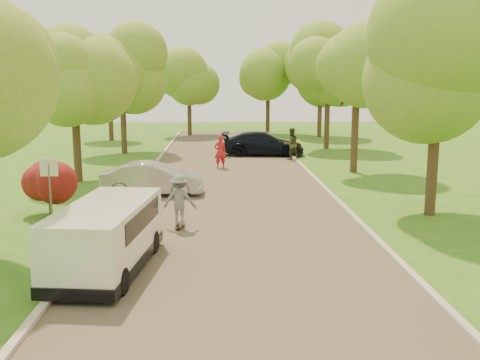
{
  "coord_description": "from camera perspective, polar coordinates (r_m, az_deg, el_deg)",
  "views": [
    {
      "loc": [
        -0.48,
        -12.71,
        4.5
      ],
      "look_at": [
        0.22,
        4.87,
        1.3
      ],
      "focal_mm": 40.0,
      "sensor_mm": 36.0,
      "label": 1
    }
  ],
  "objects": [
    {
      "name": "tree_bg_c",
      "position": [
        46.77,
        -5.21,
        10.9
      ],
      "size": [
        4.92,
        4.8,
        7.33
      ],
      "color": "#382619",
      "rests_on": "ground"
    },
    {
      "name": "tree_l_midb",
      "position": [
        25.51,
        -16.94,
        10.06
      ],
      "size": [
        4.3,
        4.2,
        6.62
      ],
      "color": "#382619",
      "rests_on": "ground"
    },
    {
      "name": "tree_bg_d",
      "position": [
        48.95,
        3.28,
        11.24
      ],
      "size": [
        5.12,
        5.0,
        7.72
      ],
      "color": "#382619",
      "rests_on": "ground"
    },
    {
      "name": "ground",
      "position": [
        13.49,
        -0.12,
        -9.18
      ],
      "size": [
        100.0,
        100.0,
        0.0
      ],
      "primitive_type": "plane",
      "color": "#336618",
      "rests_on": "ground"
    },
    {
      "name": "curb_right",
      "position": [
        21.66,
        9.83,
        -1.68
      ],
      "size": [
        0.18,
        60.0,
        0.12
      ],
      "primitive_type": "cube",
      "color": "#B2AD9E",
      "rests_on": "ground"
    },
    {
      "name": "skateboarder",
      "position": [
        16.76,
        -6.47,
        -2.14
      ],
      "size": [
        1.09,
        0.7,
        1.61
      ],
      "primitive_type": "imported",
      "rotation": [
        0.0,
        0.0,
        3.04
      ],
      "color": "slate",
      "rests_on": "longboard"
    },
    {
      "name": "tree_r_far",
      "position": [
        37.54,
        9.79,
        12.19
      ],
      "size": [
        5.33,
        5.2,
        8.34
      ],
      "color": "#382619",
      "rests_on": "ground"
    },
    {
      "name": "minivan",
      "position": [
        13.35,
        -14.01,
        -5.79
      ],
      "size": [
        2.24,
        4.61,
        1.65
      ],
      "rotation": [
        0.0,
        0.0,
        -0.12
      ],
      "color": "white",
      "rests_on": "ground"
    },
    {
      "name": "street_sign",
      "position": [
        17.78,
        -19.66,
        0.2
      ],
      "size": [
        0.55,
        0.06,
        2.17
      ],
      "color": "#59595E",
      "rests_on": "ground"
    },
    {
      "name": "longboard",
      "position": [
        16.95,
        -6.42,
        -4.84
      ],
      "size": [
        0.31,
        0.84,
        0.1
      ],
      "rotation": [
        0.0,
        0.0,
        3.04
      ],
      "color": "black",
      "rests_on": "ground"
    },
    {
      "name": "tree_l_far",
      "position": [
        35.22,
        -12.2,
        11.65
      ],
      "size": [
        4.92,
        4.8,
        7.79
      ],
      "color": "#382619",
      "rests_on": "ground"
    },
    {
      "name": "road",
      "position": [
        21.2,
        -0.94,
        -1.94
      ],
      "size": [
        8.0,
        60.0,
        0.01
      ],
      "primitive_type": "cube",
      "color": "#4C4438",
      "rests_on": "ground"
    },
    {
      "name": "tree_r_mida",
      "position": [
        19.26,
        21.18,
        12.72
      ],
      "size": [
        5.13,
        5.0,
        7.95
      ],
      "color": "#382619",
      "rests_on": "ground"
    },
    {
      "name": "curb_left",
      "position": [
        21.48,
        -11.81,
        -1.84
      ],
      "size": [
        0.18,
        60.0,
        0.12
      ],
      "primitive_type": "cube",
      "color": "#B2AD9E",
      "rests_on": "ground"
    },
    {
      "name": "dark_sedan",
      "position": [
        33.65,
        2.47,
        3.89
      ],
      "size": [
        5.32,
        2.62,
        1.49
      ],
      "primitive_type": "imported",
      "rotation": [
        0.0,
        0.0,
        1.46
      ],
      "color": "black",
      "rests_on": "ground"
    },
    {
      "name": "person_striped",
      "position": [
        28.54,
        -2.13,
        3.02
      ],
      "size": [
        0.73,
        0.56,
        1.77
      ],
      "primitive_type": "imported",
      "rotation": [
        0.0,
        0.0,
        3.38
      ],
      "color": "red",
      "rests_on": "ground"
    },
    {
      "name": "tree_r_midb",
      "position": [
        27.64,
        12.77,
        10.84
      ],
      "size": [
        4.51,
        4.4,
        7.01
      ],
      "color": "#382619",
      "rests_on": "ground"
    },
    {
      "name": "tree_bg_a",
      "position": [
        43.52,
        -13.54,
        11.1
      ],
      "size": [
        5.12,
        5.0,
        7.72
      ],
      "color": "#382619",
      "rests_on": "ground"
    },
    {
      "name": "person_olive",
      "position": [
        31.79,
        5.47,
        3.85
      ],
      "size": [
        1.11,
        0.98,
        1.9
      ],
      "primitive_type": "imported",
      "rotation": [
        0.0,
        0.0,
        3.47
      ],
      "color": "#333721",
      "rests_on": "ground"
    },
    {
      "name": "tree_bg_b",
      "position": [
        45.56,
        8.9,
        11.49
      ],
      "size": [
        5.12,
        5.0,
        7.95
      ],
      "color": "#382619",
      "rests_on": "ground"
    },
    {
      "name": "silver_sedan",
      "position": [
        21.95,
        -9.3,
        0.12
      ],
      "size": [
        4.09,
        1.46,
        1.34
      ],
      "primitive_type": "imported",
      "rotation": [
        0.0,
        0.0,
        1.56
      ],
      "color": "#9E9EA2",
      "rests_on": "ground"
    },
    {
      "name": "red_shrub",
      "position": [
        19.42,
        -19.69,
        -0.39
      ],
      "size": [
        1.7,
        1.7,
        1.95
      ],
      "color": "#382619",
      "rests_on": "ground"
    }
  ]
}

